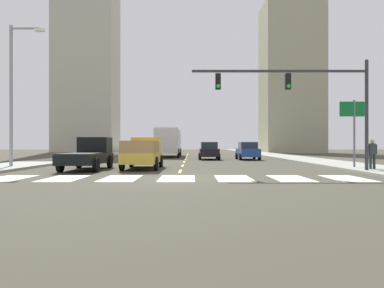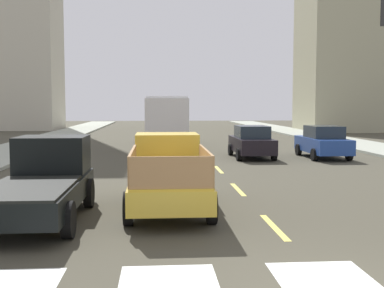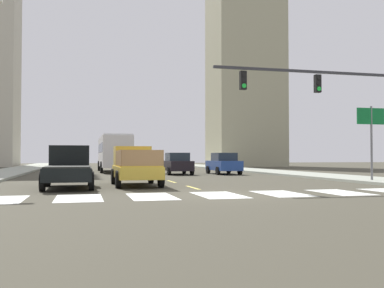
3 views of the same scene
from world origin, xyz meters
name	(u,v)px [view 1 (image 1 of 3)]	position (x,y,z in m)	size (l,w,h in m)	color
ground_plane	(177,178)	(0.00, 0.00, 0.00)	(160.00, 160.00, 0.00)	#403D30
sidewalk_right	(301,159)	(11.29, 18.00, 0.07)	(3.93, 110.00, 0.15)	#989E8E
sidewalk_left	(69,159)	(-11.29, 18.00, 0.07)	(3.93, 110.00, 0.15)	#989E8E
crosswalk_stripe_0	(7,178)	(-7.57, 0.00, 0.00)	(1.58, 2.96, 0.01)	silver
crosswalk_stripe_1	(64,178)	(-5.05, 0.00, 0.00)	(1.58, 2.96, 0.01)	silver
crosswalk_stripe_2	(120,178)	(-2.52, 0.00, 0.00)	(1.58, 2.96, 0.01)	silver
crosswalk_stripe_3	(177,178)	(0.00, 0.00, 0.00)	(1.58, 2.96, 0.01)	silver
crosswalk_stripe_4	(233,178)	(2.52, 0.00, 0.00)	(1.58, 2.96, 0.01)	silver
crosswalk_stripe_5	(290,178)	(5.05, 0.00, 0.00)	(1.58, 2.96, 0.01)	silver
crosswalk_stripe_6	(346,178)	(7.57, 0.00, 0.00)	(1.58, 2.96, 0.01)	silver
lane_dash_0	(180,171)	(0.00, 4.00, 0.00)	(0.16, 2.40, 0.01)	#DFCE55
lane_dash_1	(182,166)	(0.00, 9.00, 0.00)	(0.16, 2.40, 0.01)	#DFCE55
lane_dash_2	(184,162)	(0.00, 14.00, 0.00)	(0.16, 2.40, 0.01)	#DFCE55
lane_dash_3	(185,159)	(0.00, 19.00, 0.00)	(0.16, 2.40, 0.01)	#DFCE55
lane_dash_4	(186,157)	(0.00, 24.00, 0.00)	(0.16, 2.40, 0.01)	#DFCE55
lane_dash_5	(187,156)	(0.00, 29.00, 0.00)	(0.16, 2.40, 0.01)	#DFCE55
lane_dash_6	(187,155)	(0.00, 34.00, 0.00)	(0.16, 2.40, 0.01)	#DFCE55
lane_dash_7	(188,154)	(0.00, 39.00, 0.00)	(0.16, 2.40, 0.01)	#DFCE55
pickup_stakebed	(144,153)	(-2.39, 6.40, 0.94)	(2.18, 5.20, 1.96)	gold
pickup_dark	(89,154)	(-5.54, 5.43, 0.92)	(2.18, 5.20, 1.96)	black
city_bus	(169,140)	(-2.11, 25.78, 1.95)	(2.72, 10.80, 3.32)	silver
sedan_mid	(209,151)	(2.34, 18.54, 0.86)	(2.02, 4.40, 1.72)	black
sedan_far	(247,151)	(6.12, 18.21, 0.86)	(2.02, 4.40, 1.72)	navy
traffic_signal_gantry	(310,93)	(6.92, 2.87, 4.21)	(9.37, 0.27, 6.00)	#2D2D33
direction_sign_green	(354,119)	(10.47, 5.42, 3.03)	(1.70, 0.12, 4.20)	slate
streetlight_left	(13,89)	(-10.55, 6.22, 4.97)	(2.20, 0.28, 9.00)	gray
pedestrian_waiting	(372,152)	(10.63, 3.63, 1.12)	(0.53, 0.34, 1.64)	#1C2D2B
tower_tall_centre	(87,50)	(-19.64, 50.58, 19.71)	(11.33, 7.84, 39.41)	#B7B29D
block_mid_left	(291,79)	(17.97, 44.40, 12.92)	(9.83, 8.12, 25.84)	tan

